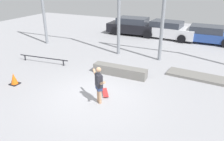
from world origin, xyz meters
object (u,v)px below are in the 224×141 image
Objects in this scene: grind_rail at (43,58)px; skateboard at (105,93)px; skateboarder at (99,84)px; grind_box at (120,71)px; parked_car_white at (168,30)px; manual_pad at (195,76)px; parked_car_blue at (207,34)px; traffic_cone at (14,79)px; parked_car_black at (134,26)px.

skateboard is at bearing -19.90° from grind_rail.
skateboarder is 0.54× the size of grind_box.
skateboard is at bearing -86.14° from parked_car_white.
manual_pad is (3.23, 3.40, 0.00)m from skateboard.
manual_pad is (3.45, 1.37, -0.17)m from grind_box.
grind_rail is at bearing -132.82° from parked_car_blue.
grind_box is 0.87× the size of grind_rail.
skateboarder is 4.30m from traffic_cone.
grind_box is at bearing -158.37° from manual_pad.
parked_car_black reaches higher than parked_car_white.
grind_box is at bearing 152.69° from skateboard.
skateboarder is at bearing -83.31° from grind_box.
skateboarder is 0.47× the size of grind_rail.
traffic_cone reaches higher than skateboard.
grind_rail is 0.69× the size of parked_car_black.
parked_car_black is at bearing -176.49° from parked_car_white.
skateboard is 4.28m from traffic_cone.
skateboard is 10.46m from parked_car_white.
parked_car_blue is at bearing 128.94° from skateboard.
skateboard is 0.19× the size of parked_car_blue.
skateboard is 1.44× the size of traffic_cone.
grind_box is 8.44m from parked_car_white.
parked_car_black is (-2.69, 11.24, -0.11)m from skateboarder.
parked_car_white is (5.16, 8.69, 0.39)m from grind_rail.
parked_car_blue is (5.88, -0.15, -0.08)m from parked_car_black.
grind_box is 5.13× the size of traffic_cone.
grind_rail is 0.76× the size of parked_car_blue.
manual_pad is at bearing 102.94° from skateboard.
traffic_cone reaches higher than grind_rail.
skateboarder is 11.14m from parked_car_white.
parked_car_white is at bearing 131.95° from skateboarder.
grind_rail is 2.79m from traffic_cone.
parked_car_white reaches higher than skateboard.
skateboard is 0.28× the size of grind_box.
skateboard is 0.17× the size of parked_car_white.
skateboarder reaches higher than parked_car_white.
parked_car_white is (-2.91, 7.04, 0.60)m from manual_pad.
traffic_cone is at bearing -133.36° from skateboarder.
parked_car_black reaches higher than grind_box.
parked_car_white reaches higher than grind_rail.
parked_car_white is at bearing 59.28° from grind_rail.
parked_car_black is at bearing 160.28° from skateboard.
skateboarder reaches higher than parked_car_blue.
manual_pad is 8.24m from grind_rail.
grind_rail is at bearing -115.08° from parked_car_white.
skateboarder is 11.54m from parked_car_blue.
parked_car_white is 12.26m from traffic_cone.
manual_pad is 4.97× the size of traffic_cone.
parked_car_black is (-2.37, 8.52, 0.46)m from grind_box.
parked_car_blue is at bearing 89.54° from manual_pad.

